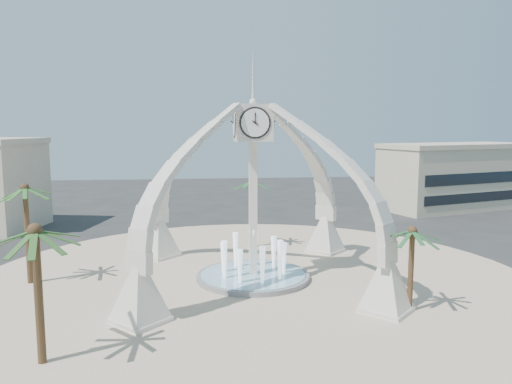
{
  "coord_description": "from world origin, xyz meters",
  "views": [
    {
      "loc": [
        -3.75,
        -34.11,
        10.81
      ],
      "look_at": [
        0.44,
        2.0,
        6.02
      ],
      "focal_mm": 35.0,
      "sensor_mm": 36.0,
      "label": 1
    }
  ],
  "objects": [
    {
      "name": "plaza",
      "position": [
        0.0,
        0.0,
        0.03
      ],
      "size": [
        40.0,
        40.0,
        0.06
      ],
      "primitive_type": "cylinder",
      "color": "#BFAD8E",
      "rests_on": "ground"
    },
    {
      "name": "palm_east",
      "position": [
        8.44,
        -7.21,
        4.79
      ],
      "size": [
        4.42,
        4.42,
        5.51
      ],
      "rotation": [
        0.0,
        0.0,
        -0.36
      ],
      "color": "brown",
      "rests_on": "ground"
    },
    {
      "name": "palm_south",
      "position": [
        -11.0,
        -11.46,
        6.13
      ],
      "size": [
        4.22,
        4.22,
        7.01
      ],
      "rotation": [
        0.0,
        0.0,
        0.02
      ],
      "color": "brown",
      "rests_on": "ground"
    },
    {
      "name": "fountain",
      "position": [
        0.0,
        0.0,
        0.29
      ],
      "size": [
        8.0,
        8.0,
        3.62
      ],
      "color": "gray",
      "rests_on": "ground"
    },
    {
      "name": "clock_tower",
      "position": [
        -0.0,
        -0.0,
        6.49
      ],
      "size": [
        17.94,
        17.94,
        16.3
      ],
      "color": "silver",
      "rests_on": "ground"
    },
    {
      "name": "palm_north",
      "position": [
        0.91,
        9.45,
        5.89
      ],
      "size": [
        4.4,
        4.4,
        6.69
      ],
      "rotation": [
        0.0,
        0.0,
        -0.2
      ],
      "color": "brown",
      "rests_on": "ground"
    },
    {
      "name": "ground",
      "position": [
        0.0,
        0.0,
        0.0
      ],
      "size": [
        140.0,
        140.0,
        0.0
      ],
      "primitive_type": "plane",
      "color": "#282828",
      "rests_on": "ground"
    },
    {
      "name": "palm_west",
      "position": [
        -15.44,
        0.88,
        6.58
      ],
      "size": [
        4.59,
        4.59,
        7.42
      ],
      "rotation": [
        0.0,
        0.0,
        0.23
      ],
      "color": "brown",
      "rests_on": "ground"
    },
    {
      "name": "building_ne",
      "position": [
        30.0,
        28.0,
        4.31
      ],
      "size": [
        21.87,
        14.17,
        8.6
      ],
      "rotation": [
        0.0,
        0.0,
        0.31
      ],
      "color": "beige",
      "rests_on": "ground"
    }
  ]
}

